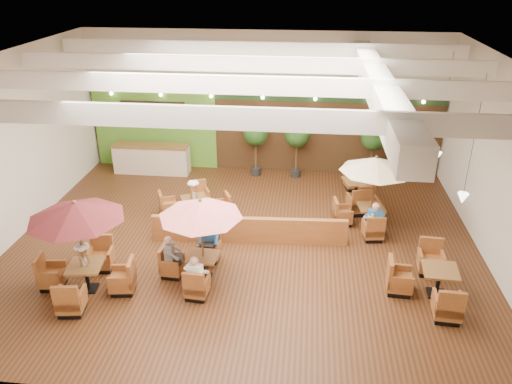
# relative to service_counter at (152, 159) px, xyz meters

# --- Properties ---
(room) EXTENTS (14.04, 14.00, 5.52)m
(room) POSITION_rel_service_counter_xyz_m (4.65, -3.88, 3.05)
(room) COLOR #381E0F
(room) RESTS_ON ground
(service_counter) EXTENTS (3.00, 0.75, 1.18)m
(service_counter) POSITION_rel_service_counter_xyz_m (0.00, 0.00, 0.00)
(service_counter) COLOR beige
(service_counter) RESTS_ON ground
(booth_divider) EXTENTS (5.94, 0.49, 0.82)m
(booth_divider) POSITION_rel_service_counter_xyz_m (4.53, -5.02, -0.17)
(booth_divider) COLOR brown
(booth_divider) RESTS_ON ground
(table_0) EXTENTS (2.60, 2.60, 2.60)m
(table_0) POSITION_rel_service_counter_xyz_m (0.62, -7.86, 1.18)
(table_0) COLOR brown
(table_0) RESTS_ON ground
(table_1) EXTENTS (2.28, 2.35, 2.39)m
(table_1) POSITION_rel_service_counter_xyz_m (3.48, -7.02, 1.15)
(table_1) COLOR brown
(table_1) RESTS_ON ground
(table_2) EXTENTS (2.33, 2.42, 2.43)m
(table_2) POSITION_rel_service_counter_xyz_m (8.24, -3.58, 1.18)
(table_2) COLOR brown
(table_2) RESTS_ON ground
(table_3) EXTENTS (2.53, 2.53, 1.48)m
(table_3) POSITION_rel_service_counter_xyz_m (2.53, -3.63, -0.17)
(table_3) COLOR brown
(table_3) RESTS_ON ground
(table_4) EXTENTS (1.77, 2.62, 0.97)m
(table_4) POSITION_rel_service_counter_xyz_m (9.38, -7.12, -0.22)
(table_4) COLOR brown
(table_4) RESTS_ON ground
(table_5) EXTENTS (1.07, 2.76, 0.99)m
(table_5) POSITION_rel_service_counter_xyz_m (7.97, -1.77, -0.20)
(table_5) COLOR brown
(table_5) RESTS_ON ground
(topiary_0) EXTENTS (0.95, 0.95, 2.20)m
(topiary_0) POSITION_rel_service_counter_xyz_m (4.17, 0.20, 1.05)
(topiary_0) COLOR black
(topiary_0) RESTS_ON ground
(topiary_1) EXTENTS (0.95, 0.95, 2.21)m
(topiary_1) POSITION_rel_service_counter_xyz_m (5.77, 0.20, 1.06)
(topiary_1) COLOR black
(topiary_1) RESTS_ON ground
(topiary_2) EXTENTS (0.94, 0.94, 2.17)m
(topiary_2) POSITION_rel_service_counter_xyz_m (8.66, 0.20, 1.04)
(topiary_2) COLOR black
(topiary_2) RESTS_ON ground
(diner_0) EXTENTS (0.42, 0.37, 0.78)m
(diner_0) POSITION_rel_service_counter_xyz_m (3.53, -7.89, 0.17)
(diner_0) COLOR white
(diner_0) RESTS_ON ground
(diner_1) EXTENTS (0.40, 0.33, 0.82)m
(diner_1) POSITION_rel_service_counter_xyz_m (3.53, -6.14, 0.18)
(diner_1) COLOR #2969B3
(diner_1) RESTS_ON ground
(diner_2) EXTENTS (0.32, 0.39, 0.77)m
(diner_2) POSITION_rel_service_counter_xyz_m (2.66, -7.02, 0.16)
(diner_2) COLOR gray
(diner_2) RESTS_ON ground
(diner_3) EXTENTS (0.42, 0.34, 0.82)m
(diner_3) POSITION_rel_service_counter_xyz_m (8.30, -4.47, 0.18)
(diner_3) COLOR #2969B3
(diner_3) RESTS_ON ground
(diner_4) EXTENTS (0.41, 0.36, 0.76)m
(diner_4) POSITION_rel_service_counter_xyz_m (8.30, -4.47, 0.16)
(diner_4) COLOR white
(diner_4) RESTS_ON ground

